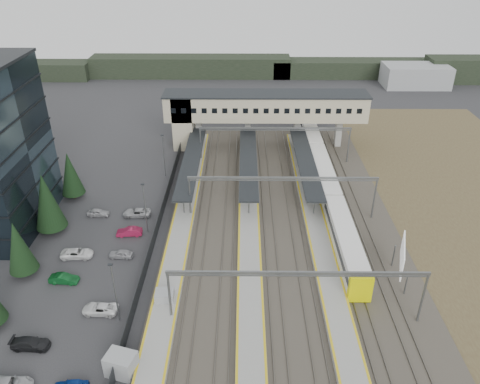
{
  "coord_description": "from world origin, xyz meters",
  "views": [
    {
      "loc": [
        6.12,
        -47.45,
        38.98
      ],
      "look_at": [
        5.63,
        15.06,
        4.0
      ],
      "focal_mm": 35.0,
      "sensor_mm": 36.0,
      "label": 1
    }
  ],
  "objects_px": {
    "footbridge": "(251,109)",
    "train": "(324,177)",
    "relay_cabin_near": "(121,364)",
    "billboard": "(402,256)",
    "relay_cabin_far": "(165,298)"
  },
  "relations": [
    {
      "from": "relay_cabin_far",
      "to": "footbridge",
      "type": "relative_size",
      "value": 0.06
    },
    {
      "from": "relay_cabin_far",
      "to": "train",
      "type": "distance_m",
      "value": 37.57
    },
    {
      "from": "relay_cabin_near",
      "to": "train",
      "type": "height_order",
      "value": "train"
    },
    {
      "from": "relay_cabin_far",
      "to": "train",
      "type": "relative_size",
      "value": 0.04
    },
    {
      "from": "relay_cabin_near",
      "to": "train",
      "type": "xyz_separation_m",
      "value": [
        25.99,
        39.44,
        0.8
      ]
    },
    {
      "from": "relay_cabin_near",
      "to": "relay_cabin_far",
      "type": "distance_m",
      "value": 10.24
    },
    {
      "from": "train",
      "to": "billboard",
      "type": "relative_size",
      "value": 9.48
    },
    {
      "from": "relay_cabin_near",
      "to": "footbridge",
      "type": "xyz_separation_m",
      "value": [
        13.69,
        57.26,
        6.71
      ]
    },
    {
      "from": "train",
      "to": "billboard",
      "type": "bearing_deg",
      "value": -76.74
    },
    {
      "from": "relay_cabin_near",
      "to": "billboard",
      "type": "bearing_deg",
      "value": 24.55
    },
    {
      "from": "relay_cabin_near",
      "to": "train",
      "type": "bearing_deg",
      "value": 56.61
    },
    {
      "from": "relay_cabin_near",
      "to": "train",
      "type": "relative_size",
      "value": 0.06
    },
    {
      "from": "relay_cabin_far",
      "to": "footbridge",
      "type": "height_order",
      "value": "footbridge"
    },
    {
      "from": "relay_cabin_near",
      "to": "footbridge",
      "type": "distance_m",
      "value": 59.26
    },
    {
      "from": "footbridge",
      "to": "train",
      "type": "bearing_deg",
      "value": -55.4
    }
  ]
}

